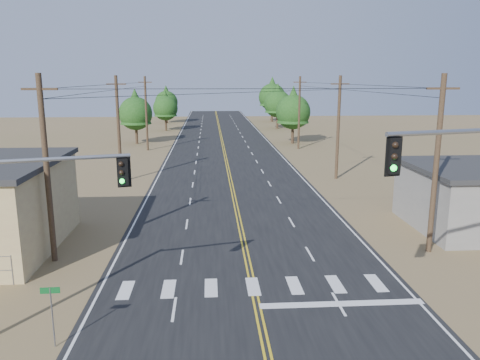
{
  "coord_description": "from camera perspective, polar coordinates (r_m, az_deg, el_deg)",
  "views": [
    {
      "loc": [
        -1.98,
        -12.6,
        9.74
      ],
      "look_at": [
        -0.1,
        15.91,
        3.5
      ],
      "focal_mm": 35.0,
      "sensor_mm": 36.0,
      "label": 1
    }
  ],
  "objects": [
    {
      "name": "utility_pole_left_mid",
      "position": [
        45.64,
        -14.59,
        6.11
      ],
      "size": [
        1.8,
        0.3,
        10.0
      ],
      "color": "#4C3826",
      "rests_on": "ground"
    },
    {
      "name": "tree_left_mid",
      "position": [
        89.78,
        -9.09,
        8.94
      ],
      "size": [
        4.61,
        4.61,
        7.68
      ],
      "color": "#3F2D1E",
      "rests_on": "ground"
    },
    {
      "name": "utility_pole_left_far",
      "position": [
        65.32,
        -11.36,
        8.02
      ],
      "size": [
        1.8,
        0.3,
        10.0
      ],
      "color": "#4C3826",
      "rests_on": "ground"
    },
    {
      "name": "tree_right_near",
      "position": [
        71.43,
        6.49,
        8.67
      ],
      "size": [
        5.19,
        5.19,
        8.65
      ],
      "color": "#3F2D1E",
      "rests_on": "ground"
    },
    {
      "name": "tree_right_mid",
      "position": [
        92.42,
        4.61,
        9.59
      ],
      "size": [
        5.3,
        5.3,
        8.83
      ],
      "color": "#3F2D1E",
      "rests_on": "ground"
    },
    {
      "name": "signal_mast_left",
      "position": [
        19.06,
        -25.24,
        -4.05
      ],
      "size": [
        5.71,
        1.66,
        7.02
      ],
      "rotation": [
        0.0,
        0.0,
        0.25
      ],
      "color": "gray",
      "rests_on": "ground"
    },
    {
      "name": "tree_right_far",
      "position": [
        107.67,
        3.94,
        10.4
      ],
      "size": [
        6.07,
        6.07,
        10.11
      ],
      "color": "#3F2D1E",
      "rests_on": "ground"
    },
    {
      "name": "road",
      "position": [
        43.74,
        -1.07,
        -0.54
      ],
      "size": [
        15.0,
        200.0,
        0.02
      ],
      "primitive_type": "cube",
      "color": "black",
      "rests_on": "ground"
    },
    {
      "name": "utility_pole_right_mid",
      "position": [
        46.54,
        11.89,
        6.36
      ],
      "size": [
        1.8,
        0.3,
        10.0
      ],
      "color": "#4C3826",
      "rests_on": "ground"
    },
    {
      "name": "street_sign",
      "position": [
        18.9,
        -21.99,
        -14.2
      ],
      "size": [
        0.7,
        0.06,
        2.37
      ],
      "rotation": [
        0.0,
        0.0,
        0.03
      ],
      "color": "gray",
      "rests_on": "ground"
    },
    {
      "name": "utility_pole_left_near",
      "position": [
        26.44,
        -22.5,
        1.3
      ],
      "size": [
        1.8,
        0.3,
        10.0
      ],
      "color": "#4C3826",
      "rests_on": "ground"
    },
    {
      "name": "utility_pole_right_near",
      "position": [
        27.97,
        22.81,
        1.84
      ],
      "size": [
        1.8,
        0.3,
        10.0
      ],
      "color": "#4C3826",
      "rests_on": "ground"
    },
    {
      "name": "tree_left_far",
      "position": [
        105.27,
        -8.98,
        9.62
      ],
      "size": [
        4.95,
        4.95,
        8.26
      ],
      "color": "#3F2D1E",
      "rests_on": "ground"
    },
    {
      "name": "tree_left_near",
      "position": [
        72.32,
        -12.63,
        8.32
      ],
      "size": [
        4.97,
        4.97,
        8.29
      ],
      "color": "#3F2D1E",
      "rests_on": "ground"
    },
    {
      "name": "utility_pole_right_far",
      "position": [
        65.96,
        7.23,
        8.2
      ],
      "size": [
        1.8,
        0.3,
        10.0
      ],
      "color": "#4C3826",
      "rests_on": "ground"
    }
  ]
}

